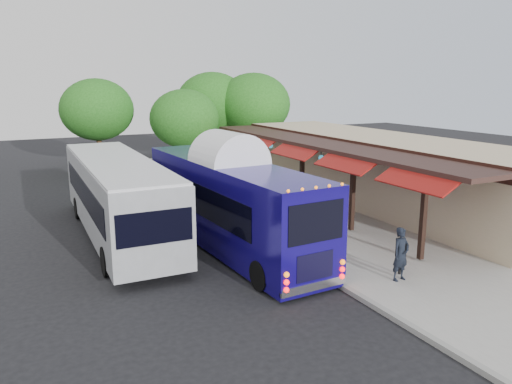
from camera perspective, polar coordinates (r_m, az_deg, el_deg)
ground at (r=19.76m, az=1.98°, el=-6.38°), size 90.00×90.00×0.00m
sidewalk at (r=25.53m, az=7.52°, el=-1.92°), size 10.00×40.00×0.15m
curb at (r=23.18m, az=-2.68°, el=-3.31°), size 0.20×40.00×0.16m
station_shelter at (r=27.18m, az=13.54°, el=2.55°), size 8.15×20.00×3.60m
coach_bus at (r=19.41m, az=-3.06°, el=-0.76°), size 2.98×11.43×3.62m
city_bus at (r=21.50m, az=-15.56°, el=-0.25°), size 2.90×12.29×3.29m
ped_a at (r=16.66m, az=16.23°, el=-6.84°), size 0.67×0.48×1.75m
ped_b at (r=24.25m, az=4.59°, el=-0.44°), size 0.82×0.65×1.65m
ped_c at (r=22.49m, az=-0.60°, el=-1.46°), size 0.98×0.48×1.62m
ped_d at (r=24.14m, az=-0.95°, el=-0.43°), size 1.16×0.78×1.66m
sign_board at (r=17.17m, az=16.21°, el=-6.52°), size 0.12×0.54×1.18m
tree_left at (r=34.06m, az=-8.19°, el=8.28°), size 4.62×4.62×5.91m
tree_mid at (r=38.84m, az=-4.99°, el=10.05°), size 5.54×5.54×7.10m
tree_right at (r=38.00m, az=-0.27°, el=9.97°), size 5.49×5.49×7.03m
tree_far at (r=37.74m, az=-17.73°, el=8.95°), size 5.17×5.17×6.61m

